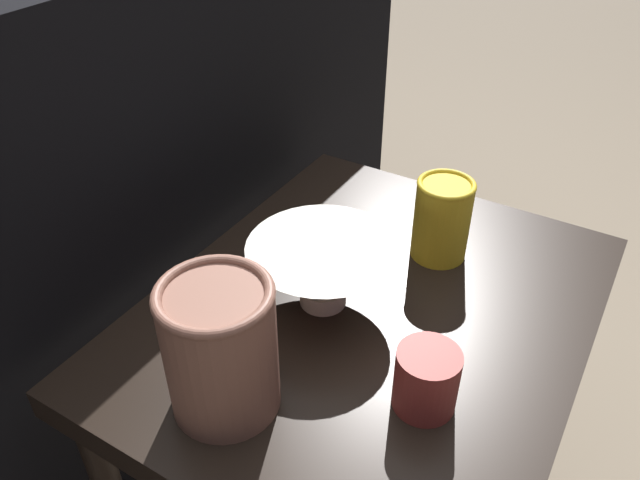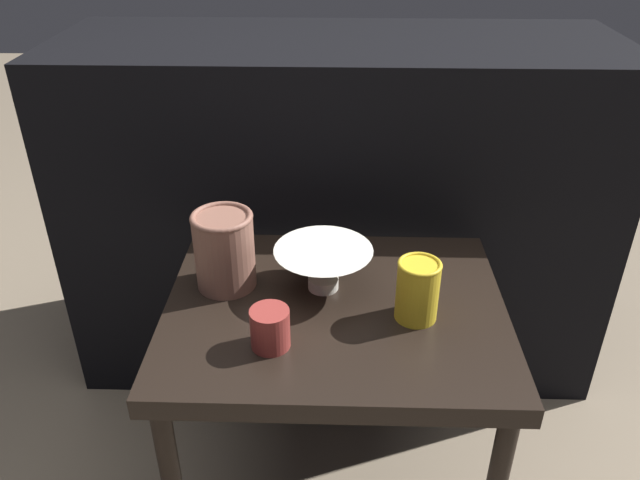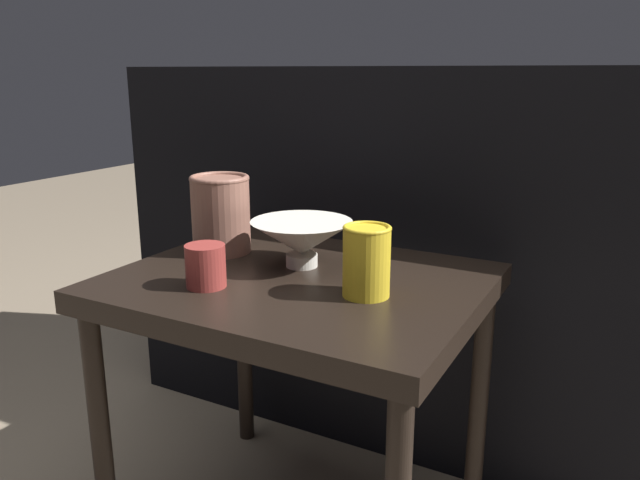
{
  "view_description": "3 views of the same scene",
  "coord_description": "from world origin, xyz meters",
  "px_view_note": "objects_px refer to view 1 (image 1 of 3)",
  "views": [
    {
      "loc": [
        -0.54,
        -0.25,
        1.07
      ],
      "look_at": [
        0.01,
        0.08,
        0.6
      ],
      "focal_mm": 35.0,
      "sensor_mm": 36.0,
      "label": 1
    },
    {
      "loc": [
        0.0,
        -0.95,
        1.24
      ],
      "look_at": [
        -0.03,
        0.08,
        0.63
      ],
      "focal_mm": 35.0,
      "sensor_mm": 36.0,
      "label": 2
    },
    {
      "loc": [
        0.53,
        -0.91,
        0.89
      ],
      "look_at": [
        -0.0,
        0.08,
        0.58
      ],
      "focal_mm": 35.0,
      "sensor_mm": 36.0,
      "label": 3
    }
  ],
  "objects_px": {
    "vase_textured_left": "(220,347)",
    "cup": "(426,380)",
    "vase_colorful_right": "(442,218)",
    "bowl": "(323,269)"
  },
  "relations": [
    {
      "from": "bowl",
      "to": "cup",
      "type": "bearing_deg",
      "value": -116.03
    },
    {
      "from": "vase_colorful_right",
      "to": "vase_textured_left",
      "type": "bearing_deg",
      "value": 165.27
    },
    {
      "from": "bowl",
      "to": "vase_colorful_right",
      "type": "relative_size",
      "value": 1.62
    },
    {
      "from": "vase_colorful_right",
      "to": "cup",
      "type": "bearing_deg",
      "value": -161.05
    },
    {
      "from": "vase_textured_left",
      "to": "cup",
      "type": "relative_size",
      "value": 2.13
    },
    {
      "from": "vase_textured_left",
      "to": "bowl",
      "type": "bearing_deg",
      "value": -2.25
    },
    {
      "from": "vase_colorful_right",
      "to": "cup",
      "type": "distance_m",
      "value": 0.27
    },
    {
      "from": "vase_textured_left",
      "to": "vase_colorful_right",
      "type": "relative_size",
      "value": 1.33
    },
    {
      "from": "vase_colorful_right",
      "to": "cup",
      "type": "xyz_separation_m",
      "value": [
        -0.26,
        -0.09,
        -0.02
      ]
    },
    {
      "from": "vase_colorful_right",
      "to": "bowl",
      "type": "bearing_deg",
      "value": 152.89
    }
  ]
}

